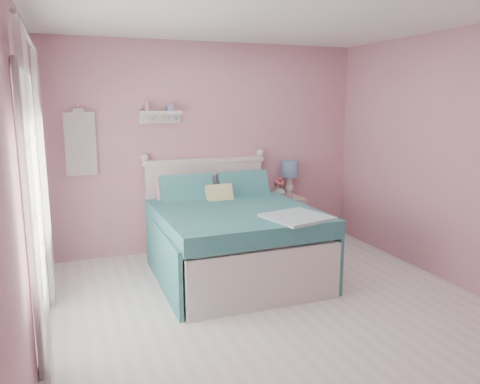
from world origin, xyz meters
TOP-DOWN VIEW (x-y plane):
  - floor at (0.00, 0.00)m, footprint 4.50×4.50m
  - room_shell at (0.00, 0.00)m, footprint 4.50×4.50m
  - bed at (-0.08, 1.23)m, footprint 1.64×2.04m
  - nightstand at (0.98, 2.02)m, footprint 0.43×0.43m
  - table_lamp at (1.09, 2.13)m, footprint 0.24×0.24m
  - vase at (0.90, 2.03)m, footprint 0.21×0.21m
  - teacup at (0.94, 1.84)m, footprint 0.11×0.11m
  - roses at (0.90, 2.03)m, footprint 0.14×0.11m
  - wall_shelf at (-0.63, 2.19)m, footprint 0.50×0.15m
  - hanging_dress at (-1.55, 2.18)m, footprint 0.34×0.03m
  - french_door at (-1.97, 0.40)m, footprint 0.04×1.32m
  - curtain_near at (-1.92, -0.34)m, footprint 0.04×0.40m
  - curtain_far at (-1.92, 1.14)m, footprint 0.04×0.40m

SIDE VIEW (x-z plane):
  - floor at x=0.00m, z-range 0.00..0.00m
  - nightstand at x=0.98m, z-range 0.00..0.63m
  - bed at x=-0.08m, z-range -0.18..0.99m
  - teacup at x=0.94m, z-range 0.63..0.72m
  - vase at x=0.90m, z-range 0.63..0.80m
  - roses at x=0.90m, z-range 0.78..0.90m
  - table_lamp at x=1.09m, z-range 0.72..1.19m
  - french_door at x=-1.97m, z-range -0.01..2.15m
  - curtain_near at x=-1.92m, z-range 0.02..2.34m
  - curtain_far at x=-1.92m, z-range 0.02..2.34m
  - hanging_dress at x=-1.55m, z-range 1.04..1.76m
  - room_shell at x=0.00m, z-range -0.67..3.83m
  - wall_shelf at x=-0.63m, z-range 1.61..1.86m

